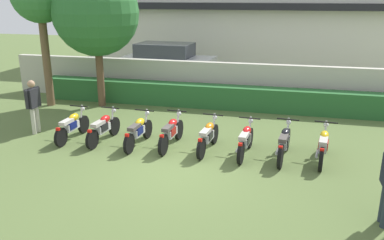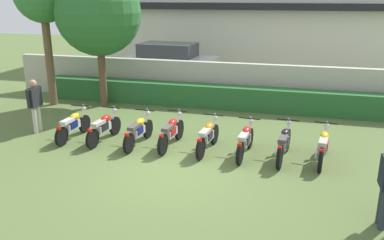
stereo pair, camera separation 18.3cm
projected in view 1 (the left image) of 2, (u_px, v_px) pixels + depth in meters
ground at (176, 169)px, 10.08m from camera, size 60.00×60.00×0.00m
building at (251, 8)px, 24.53m from camera, size 19.05×6.50×6.79m
compound_wall at (221, 83)px, 15.91m from camera, size 18.09×0.30×1.65m
hedge_row at (218, 97)px, 15.38m from camera, size 14.48×0.70×0.87m
parked_car at (168, 63)px, 19.96m from camera, size 4.60×2.29×1.89m
tree_far_side at (96, 13)px, 14.77m from camera, size 3.20×3.20×5.15m
motorcycle_in_row_0 at (72, 126)px, 12.01m from camera, size 0.60×1.81×0.94m
motorcycle_in_row_1 at (103, 128)px, 11.82m from camera, size 0.60×1.84×0.94m
motorcycle_in_row_2 at (138, 131)px, 11.52m from camera, size 0.60×1.88×0.94m
motorcycle_in_row_3 at (171, 132)px, 11.42m from camera, size 0.60×1.93×0.96m
motorcycle_in_row_4 at (208, 136)px, 11.11m from camera, size 0.60×1.84×0.95m
motorcycle_in_row_5 at (246, 140)px, 10.81m from camera, size 0.60×1.82×0.95m
motorcycle_in_row_6 at (284, 143)px, 10.59m from camera, size 0.60×1.95×0.97m
motorcycle_in_row_7 at (323, 145)px, 10.41m from camera, size 0.60×1.87×0.96m
inspector_person at (33, 102)px, 12.41m from camera, size 0.23×0.68×1.70m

